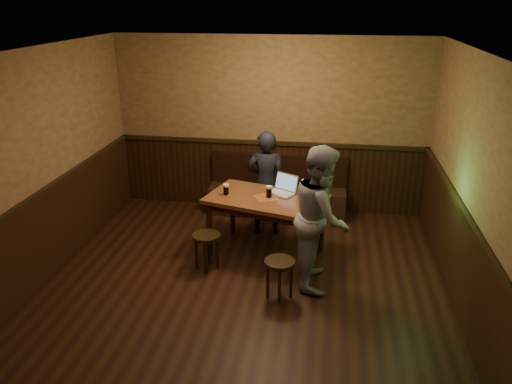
{
  "coord_description": "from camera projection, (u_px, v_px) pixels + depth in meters",
  "views": [
    {
      "loc": [
        0.95,
        -4.75,
        3.35
      ],
      "look_at": [
        0.03,
        1.26,
        0.94
      ],
      "focal_mm": 35.0,
      "sensor_mm": 36.0,
      "label": 1
    }
  ],
  "objects": [
    {
      "name": "pint_mid",
      "position": [
        269.0,
        192.0,
        6.62
      ],
      "size": [
        0.11,
        0.11,
        0.16
      ],
      "color": "#AE1536",
      "rests_on": "pub_table"
    },
    {
      "name": "bench",
      "position": [
        277.0,
        195.0,
        8.12
      ],
      "size": [
        2.2,
        0.5,
        0.95
      ],
      "color": "black",
      "rests_on": "ground"
    },
    {
      "name": "menu",
      "position": [
        311.0,
        211.0,
        6.25
      ],
      "size": [
        0.24,
        0.18,
        0.0
      ],
      "primitive_type": "cube",
      "rotation": [
        0.0,
        0.0,
        -0.14
      ],
      "color": "silver",
      "rests_on": "pub_table"
    },
    {
      "name": "stool_right",
      "position": [
        280.0,
        268.0,
        5.8
      ],
      "size": [
        0.4,
        0.4,
        0.49
      ],
      "rotation": [
        0.0,
        0.0,
        0.1
      ],
      "color": "black",
      "rests_on": "ground"
    },
    {
      "name": "person_suit",
      "position": [
        266.0,
        183.0,
        7.27
      ],
      "size": [
        0.58,
        0.39,
        1.58
      ],
      "primitive_type": "imported",
      "rotation": [
        0.0,
        0.0,
        3.17
      ],
      "color": "black",
      "rests_on": "ground"
    },
    {
      "name": "pint_right",
      "position": [
        303.0,
        200.0,
        6.35
      ],
      "size": [
        0.11,
        0.11,
        0.17
      ],
      "color": "#AE1536",
      "rests_on": "pub_table"
    },
    {
      "name": "stool_left",
      "position": [
        206.0,
        241.0,
        6.42
      ],
      "size": [
        0.4,
        0.4,
        0.49
      ],
      "rotation": [
        0.0,
        0.0,
        0.1
      ],
      "color": "black",
      "rests_on": "ground"
    },
    {
      "name": "pub_table",
      "position": [
        266.0,
        205.0,
        6.69
      ],
      "size": [
        1.73,
        1.26,
        0.83
      ],
      "rotation": [
        0.0,
        0.0,
        -0.26
      ],
      "color": "#4F2716",
      "rests_on": "ground"
    },
    {
      "name": "pint_left",
      "position": [
        226.0,
        190.0,
        6.71
      ],
      "size": [
        0.1,
        0.1,
        0.16
      ],
      "color": "#AE1536",
      "rests_on": "pub_table"
    },
    {
      "name": "person_grey",
      "position": [
        321.0,
        217.0,
        5.96
      ],
      "size": [
        0.68,
        0.86,
        1.76
      ],
      "primitive_type": "imported",
      "rotation": [
        0.0,
        0.0,
        1.58
      ],
      "color": "gray",
      "rests_on": "ground"
    },
    {
      "name": "laptop",
      "position": [
        283.0,
        188.0,
        6.79
      ],
      "size": [
        0.46,
        0.43,
        0.26
      ],
      "rotation": [
        0.0,
        0.0,
        -0.54
      ],
      "color": "silver",
      "rests_on": "pub_table"
    },
    {
      "name": "room",
      "position": [
        239.0,
        204.0,
        5.49
      ],
      "size": [
        5.04,
        6.04,
        2.84
      ],
      "color": "black",
      "rests_on": "ground"
    }
  ]
}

